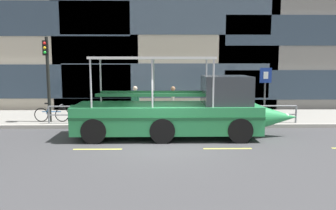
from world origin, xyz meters
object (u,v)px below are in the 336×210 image
at_px(parking_sign, 265,85).
at_px(pedestrian_mid_right, 135,99).
at_px(leaned_bicycle, 52,114).
at_px(pedestrian_mid_left, 173,99).
at_px(duck_tour_boat, 181,111).
at_px(pedestrian_near_bow, 227,101).
at_px(traffic_light_pole, 47,71).

height_order(parking_sign, pedestrian_mid_right, parking_sign).
height_order(leaned_bicycle, pedestrian_mid_left, pedestrian_mid_left).
bearing_deg(leaned_bicycle, parking_sign, 1.16).
bearing_deg(duck_tour_boat, leaned_bicycle, 156.65).
distance_m(leaned_bicycle, pedestrian_mid_right, 4.28).
bearing_deg(parking_sign, pedestrian_mid_left, 174.58).
height_order(leaned_bicycle, pedestrian_near_bow, pedestrian_near_bow).
xyz_separation_m(duck_tour_boat, pedestrian_mid_right, (-2.19, 3.46, 0.13)).
distance_m(traffic_light_pole, pedestrian_mid_right, 4.57).
distance_m(duck_tour_boat, pedestrian_mid_right, 4.10).
height_order(parking_sign, duck_tour_boat, duck_tour_boat).
relative_size(pedestrian_near_bow, pedestrian_mid_right, 0.90).
bearing_deg(pedestrian_mid_right, pedestrian_near_bow, 0.51).
xyz_separation_m(parking_sign, pedestrian_mid_left, (-4.69, 0.44, -0.79)).
relative_size(pedestrian_near_bow, pedestrian_mid_left, 0.90).
distance_m(traffic_light_pole, leaned_bicycle, 2.18).
bearing_deg(leaned_bicycle, pedestrian_mid_right, 9.78).
bearing_deg(duck_tour_boat, pedestrian_mid_right, 122.35).
xyz_separation_m(pedestrian_mid_left, pedestrian_mid_right, (-1.98, 0.05, 0.01)).
xyz_separation_m(traffic_light_pole, pedestrian_near_bow, (9.10, 0.81, -1.61)).
bearing_deg(traffic_light_pole, duck_tour_boat, -22.66).
bearing_deg(traffic_light_pole, leaned_bicycle, 30.21).
xyz_separation_m(parking_sign, pedestrian_near_bow, (-1.83, 0.54, -0.89)).
xyz_separation_m(parking_sign, leaned_bicycle, (-10.84, -0.22, -1.46)).
xyz_separation_m(pedestrian_near_bow, pedestrian_mid_right, (-4.84, -0.04, 0.11)).
bearing_deg(traffic_light_pole, parking_sign, 1.42).
relative_size(leaned_bicycle, pedestrian_mid_left, 1.01).
bearing_deg(leaned_bicycle, traffic_light_pole, -149.79).
relative_size(duck_tour_boat, pedestrian_near_bow, 6.13).
bearing_deg(pedestrian_mid_left, pedestrian_near_bow, 1.94).
height_order(pedestrian_mid_left, pedestrian_mid_right, pedestrian_mid_right).
height_order(traffic_light_pole, pedestrian_near_bow, traffic_light_pole).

